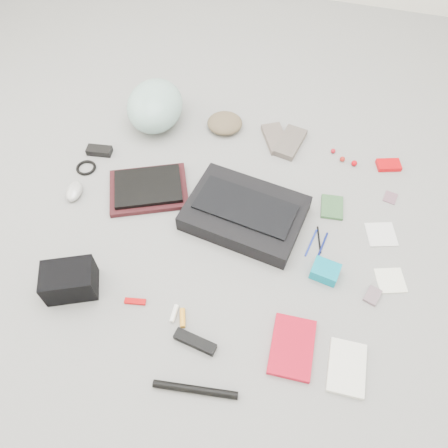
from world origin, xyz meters
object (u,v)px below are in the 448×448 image
(camera_bag, at_px, (70,281))
(messenger_bag, at_px, (245,213))
(bike_helmet, at_px, (155,106))
(laptop, at_px, (148,186))
(book_red, at_px, (292,347))
(accordion_wallet, at_px, (325,271))

(camera_bag, bearing_deg, messenger_bag, 17.75)
(bike_helmet, xyz_separation_m, camera_bag, (0.03, -0.98, -0.04))
(laptop, xyz_separation_m, camera_bag, (-0.10, -0.54, 0.03))
(messenger_bag, relative_size, laptop, 1.64)
(laptop, relative_size, bike_helmet, 0.86)
(bike_helmet, xyz_separation_m, book_red, (0.89, -0.98, -0.09))
(camera_bag, xyz_separation_m, book_red, (0.86, -0.00, -0.05))
(bike_helmet, relative_size, camera_bag, 1.78)
(laptop, distance_m, bike_helmet, 0.47)
(camera_bag, bearing_deg, bike_helmet, 67.12)
(messenger_bag, height_order, camera_bag, camera_bag)
(laptop, height_order, bike_helmet, bike_helmet)
(laptop, distance_m, book_red, 0.93)
(bike_helmet, distance_m, book_red, 1.33)
(messenger_bag, relative_size, book_red, 2.15)
(book_red, bearing_deg, messenger_bag, 118.01)
(camera_bag, bearing_deg, accordion_wallet, -5.10)
(accordion_wallet, bearing_deg, messenger_bag, 163.33)
(camera_bag, height_order, accordion_wallet, camera_bag)
(laptop, bearing_deg, camera_bag, -124.85)
(book_red, bearing_deg, bike_helmet, 129.18)
(bike_helmet, bearing_deg, camera_bag, -97.79)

